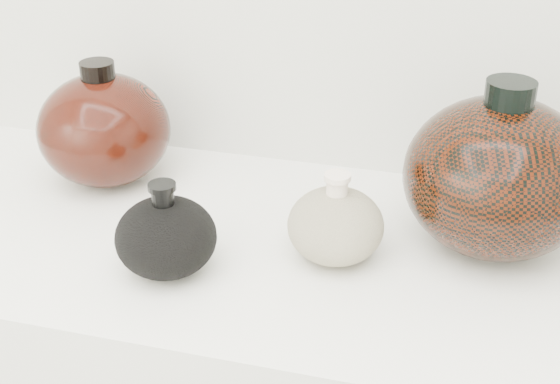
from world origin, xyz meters
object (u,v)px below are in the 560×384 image
(cream_gourd_vase, at_px, (336,225))
(left_round_pot, at_px, (104,129))
(right_round_pot, at_px, (498,176))
(black_gourd_vase, at_px, (166,237))

(cream_gourd_vase, xyz_separation_m, left_round_pot, (-0.39, 0.13, 0.04))
(left_round_pot, xyz_separation_m, right_round_pot, (0.58, -0.04, 0.02))
(black_gourd_vase, distance_m, right_round_pot, 0.44)
(left_round_pot, bearing_deg, right_round_pot, -4.25)
(right_round_pot, bearing_deg, black_gourd_vase, -156.88)
(cream_gourd_vase, height_order, left_round_pot, left_round_pot)
(right_round_pot, bearing_deg, cream_gourd_vase, -156.81)
(left_round_pot, height_order, right_round_pot, right_round_pot)
(cream_gourd_vase, height_order, right_round_pot, right_round_pot)
(black_gourd_vase, relative_size, right_round_pot, 0.51)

